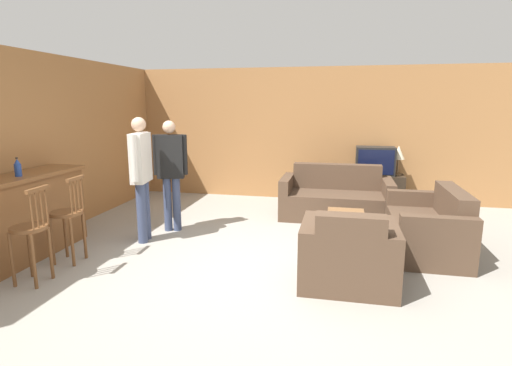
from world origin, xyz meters
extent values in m
plane|color=gray|center=(0.00, 0.00, 0.00)|extent=(24.00, 24.00, 0.00)
cube|color=#9E6B3D|center=(0.00, 3.67, 1.30)|extent=(9.40, 0.08, 2.60)
cube|color=#9E6B3D|center=(-3.16, 1.33, 1.30)|extent=(0.08, 8.67, 2.60)
cube|color=brown|center=(-2.82, -0.55, 0.50)|extent=(0.47, 2.26, 1.00)
cube|color=brown|center=(-2.82, -0.55, 1.03)|extent=(0.55, 2.32, 0.05)
cylinder|color=brown|center=(-2.22, -0.89, 0.61)|extent=(0.38, 0.38, 0.04)
cylinder|color=brown|center=(-2.35, -0.76, 0.30)|extent=(0.04, 0.04, 0.59)
cylinder|color=brown|center=(-2.34, -1.02, 0.30)|extent=(0.04, 0.04, 0.59)
cylinder|color=brown|center=(-2.09, -0.76, 0.30)|extent=(0.04, 0.04, 0.59)
cylinder|color=brown|center=(-2.09, -1.01, 0.30)|extent=(0.04, 0.04, 0.59)
cylinder|color=brown|center=(-2.07, -0.77, 0.82)|extent=(0.02, 0.02, 0.38)
cylinder|color=brown|center=(-2.06, -0.85, 0.82)|extent=(0.02, 0.02, 0.38)
cylinder|color=brown|center=(-2.06, -0.92, 0.82)|extent=(0.02, 0.02, 0.38)
cylinder|color=brown|center=(-2.06, -0.99, 0.82)|extent=(0.02, 0.02, 0.38)
cube|color=brown|center=(-2.06, -0.88, 1.04)|extent=(0.04, 0.31, 0.04)
cylinder|color=brown|center=(-2.22, -0.29, 0.61)|extent=(0.39, 0.39, 0.04)
cylinder|color=brown|center=(-2.35, -0.17, 0.30)|extent=(0.04, 0.04, 0.59)
cylinder|color=brown|center=(-2.34, -0.42, 0.30)|extent=(0.04, 0.04, 0.59)
cylinder|color=brown|center=(-2.10, -0.15, 0.30)|extent=(0.04, 0.04, 0.59)
cylinder|color=brown|center=(-2.08, -0.41, 0.30)|extent=(0.04, 0.04, 0.59)
cylinder|color=brown|center=(-2.07, -0.17, 0.82)|extent=(0.02, 0.02, 0.38)
cylinder|color=brown|center=(-2.06, -0.24, 0.82)|extent=(0.02, 0.02, 0.38)
cylinder|color=brown|center=(-2.06, -0.32, 0.82)|extent=(0.02, 0.02, 0.38)
cylinder|color=brown|center=(-2.06, -0.39, 0.82)|extent=(0.02, 0.02, 0.38)
cube|color=brown|center=(-2.06, -0.28, 1.04)|extent=(0.05, 0.31, 0.04)
cube|color=#4C3828|center=(0.92, 2.33, 0.22)|extent=(1.50, 0.92, 0.44)
cube|color=#4C3828|center=(0.92, 2.68, 0.65)|extent=(1.50, 0.22, 0.43)
cube|color=#4C3828|center=(0.09, 2.33, 0.34)|extent=(0.16, 0.92, 0.68)
cube|color=#4C3828|center=(1.75, 2.33, 0.34)|extent=(0.16, 0.92, 0.68)
cube|color=#4C3828|center=(1.09, -0.19, 0.22)|extent=(0.67, 0.87, 0.44)
cube|color=#4C3828|center=(1.09, -0.52, 0.64)|extent=(0.67, 0.22, 0.41)
cube|color=#4C3828|center=(1.51, -0.19, 0.33)|extent=(0.16, 0.87, 0.66)
cube|color=#4C3828|center=(0.67, -0.19, 0.33)|extent=(0.16, 0.87, 0.66)
cube|color=#4C3828|center=(2.09, 1.00, 0.22)|extent=(0.85, 1.22, 0.44)
cube|color=#4C3828|center=(2.40, 1.00, 0.64)|extent=(0.22, 1.22, 0.40)
cube|color=#4C3828|center=(2.09, 1.69, 0.33)|extent=(0.85, 0.16, 0.66)
cube|color=#4C3828|center=(2.09, 0.31, 0.33)|extent=(0.85, 0.16, 0.66)
cube|color=brown|center=(1.07, 0.99, 0.38)|extent=(0.51, 1.02, 0.04)
cube|color=brown|center=(0.86, 0.53, 0.18)|extent=(0.06, 0.06, 0.36)
cube|color=brown|center=(1.29, 0.53, 0.18)|extent=(0.06, 0.06, 0.36)
cube|color=brown|center=(0.86, 1.46, 0.18)|extent=(0.06, 0.06, 0.36)
cube|color=brown|center=(1.29, 1.46, 0.18)|extent=(0.06, 0.06, 0.36)
cube|color=#2D2319|center=(1.60, 3.33, 0.30)|extent=(1.08, 0.48, 0.60)
cube|color=black|center=(1.60, 3.33, 0.86)|extent=(0.70, 0.40, 0.52)
cube|color=black|center=(1.60, 3.13, 0.86)|extent=(0.63, 0.01, 0.45)
cylinder|color=#234293|center=(-2.75, -0.36, 1.13)|extent=(0.08, 0.08, 0.15)
cone|color=#234293|center=(-2.75, -0.36, 1.23)|extent=(0.07, 0.07, 0.06)
cylinder|color=black|center=(-2.75, -0.36, 1.27)|extent=(0.03, 0.03, 0.02)
cube|color=#33704C|center=(1.12, 0.96, 0.41)|extent=(0.18, 0.15, 0.02)
cylinder|color=brown|center=(2.01, 3.33, 0.61)|extent=(0.16, 0.16, 0.02)
cylinder|color=brown|center=(2.01, 3.33, 0.76)|extent=(0.03, 0.03, 0.28)
cone|color=beige|center=(2.01, 3.33, 1.02)|extent=(0.23, 0.23, 0.25)
cylinder|color=#384260|center=(-1.43, 1.14, 0.41)|extent=(0.12, 0.12, 0.81)
cylinder|color=#384260|center=(-1.56, 1.11, 0.41)|extent=(0.12, 0.12, 0.81)
cube|color=black|center=(-1.49, 1.13, 1.13)|extent=(0.41, 0.24, 0.64)
cylinder|color=black|center=(-1.28, 1.18, 1.16)|extent=(0.08, 0.08, 0.59)
cylinder|color=black|center=(-1.70, 1.08, 1.16)|extent=(0.08, 0.08, 0.59)
sphere|color=tan|center=(-1.49, 1.13, 1.57)|extent=(0.19, 0.19, 0.19)
cylinder|color=#384260|center=(-1.70, 0.68, 0.42)|extent=(0.13, 0.13, 0.84)
cylinder|color=#384260|center=(-1.68, 0.53, 0.42)|extent=(0.13, 0.13, 0.84)
cube|color=beige|center=(-1.69, 0.60, 1.18)|extent=(0.24, 0.45, 0.67)
cylinder|color=beige|center=(-1.72, 0.84, 1.20)|extent=(0.09, 0.09, 0.61)
cylinder|color=beige|center=(-1.65, 0.37, 1.20)|extent=(0.09, 0.09, 0.61)
sphere|color=tan|center=(-1.69, 0.60, 1.63)|extent=(0.19, 0.19, 0.19)
camera|label=1|loc=(0.96, -4.32, 1.89)|focal=28.00mm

